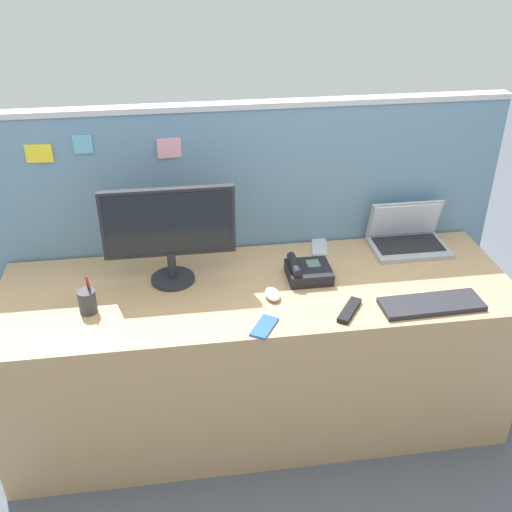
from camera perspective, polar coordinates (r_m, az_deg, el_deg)
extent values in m
plane|color=#4C515B|center=(2.98, 0.14, -14.55)|extent=(10.00, 10.00, 0.00)
cube|color=tan|center=(2.74, 0.15, -9.21)|extent=(2.16, 0.70, 0.71)
cube|color=#6084A3|center=(2.87, -0.97, 0.70)|extent=(2.36, 0.06, 1.36)
cube|color=#B7BAC1|center=(2.61, -1.10, 14.09)|extent=(2.36, 0.07, 0.02)
cube|color=#66ADD1|center=(2.62, -16.06, 10.11)|extent=(0.08, 0.01, 0.08)
cube|color=yellow|center=(2.66, -19.82, 9.09)|extent=(0.11, 0.01, 0.08)
cube|color=pink|center=(2.61, -8.21, 10.05)|extent=(0.10, 0.01, 0.08)
cylinder|color=#232328|center=(2.59, -7.85, -2.14)|extent=(0.18, 0.18, 0.02)
cylinder|color=#232328|center=(2.55, -7.95, -0.83)|extent=(0.04, 0.04, 0.12)
cube|color=#232328|center=(2.47, -8.27, 3.17)|extent=(0.54, 0.03, 0.30)
cube|color=black|center=(2.46, -8.26, 3.00)|extent=(0.51, 0.01, 0.27)
cube|color=#9EA0A8|center=(2.88, 14.23, 0.80)|extent=(0.35, 0.24, 0.02)
cube|color=black|center=(2.89, 14.19, 1.09)|extent=(0.31, 0.17, 0.00)
cube|color=#9EA0A8|center=(2.91, 13.86, 3.45)|extent=(0.35, 0.07, 0.19)
cube|color=silver|center=(2.90, 13.91, 3.33)|extent=(0.32, 0.06, 0.17)
cube|color=black|center=(2.58, 5.00, -1.55)|extent=(0.18, 0.17, 0.05)
cube|color=#4C6B5B|center=(2.59, 5.42, -0.72)|extent=(0.06, 0.06, 0.01)
cylinder|color=black|center=(2.55, 3.64, -0.80)|extent=(0.04, 0.16, 0.04)
cube|color=#232328|center=(2.50, 16.25, -4.40)|extent=(0.41, 0.15, 0.02)
ellipsoid|color=#B2B5BC|center=(2.45, 1.57, -3.64)|extent=(0.07, 0.11, 0.03)
cylinder|color=#333338|center=(2.44, -15.65, -4.18)|extent=(0.07, 0.07, 0.10)
cylinder|color=black|center=(2.42, -15.55, -2.95)|extent=(0.01, 0.01, 0.12)
cylinder|color=red|center=(2.41, -15.42, -3.01)|extent=(0.02, 0.02, 0.13)
cube|color=#B7BAC1|center=(2.82, 6.03, 0.85)|extent=(0.10, 0.17, 0.01)
cube|color=blue|center=(2.29, 0.78, -6.69)|extent=(0.13, 0.15, 0.01)
cube|color=black|center=(2.39, 8.82, -5.09)|extent=(0.13, 0.16, 0.02)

